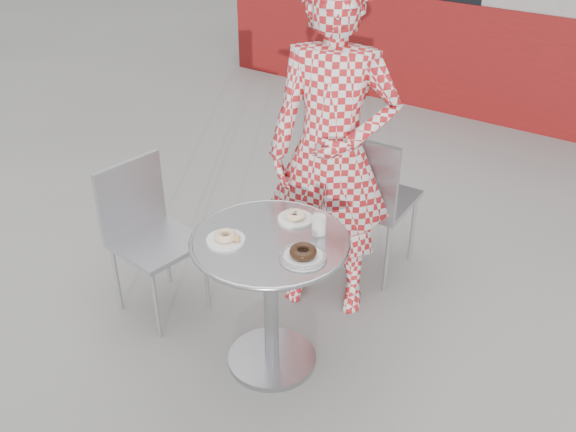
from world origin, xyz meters
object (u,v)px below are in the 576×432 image
Objects in this scene: chair_far at (371,227)px; chair_left at (159,268)px; milk_cup at (319,224)px; seated_person at (332,154)px; bistro_table at (270,272)px; plate_checker at (303,255)px; plate_near at (226,238)px; plate_far at (295,217)px.

chair_far is 1.09× the size of chair_left.
seated_person is at bearing 114.51° from milk_cup.
seated_person is (-0.04, 0.59, 0.34)m from bistro_table.
seated_person is 0.70m from plate_checker.
plate_near is 0.41m from milk_cup.
plate_checker is at bearing -11.08° from bistro_table.
chair_far is 0.91m from plate_far.
chair_far is 0.73m from seated_person.
plate_checker is 1.85× the size of milk_cup.
chair_far is 1.14m from plate_checker.
bistro_table is at bearing -82.73° from chair_left.
seated_person reaches higher than chair_left.
plate_checker is (0.94, -0.05, 0.48)m from chair_left.
milk_cup is at bearing 45.05° from bistro_table.
plate_checker is at bearing -50.19° from plate_far.
chair_left is 4.13× the size of plate_checker.
chair_far is 1.21m from plate_near.
plate_far is 0.31m from plate_checker.
chair_left is (-0.74, 0.01, -0.29)m from bistro_table.
seated_person reaches higher than plate_checker.
bistro_table is at bearing -105.48° from seated_person.
milk_cup is (0.15, -0.83, 0.50)m from chair_far.
milk_cup is (0.30, 0.28, 0.03)m from plate_near.
seated_person is at bearing 80.07° from chair_far.
plate_far is at bearing 129.81° from plate_checker.
plate_checker reaches higher than plate_far.
bistro_table is 3.59× the size of plate_checker.
plate_checker is (0.35, 0.08, -0.00)m from plate_near.
seated_person is 16.26× the size of milk_cup.
chair_far is at bearing 81.93° from plate_near.
plate_far is at bearing 87.30° from chair_far.
chair_far is at bearing 89.49° from bistro_table.
bistro_table is 0.28m from plate_far.
plate_checker is (0.20, -0.24, -0.00)m from plate_far.
seated_person is 0.74m from plate_near.
seated_person is 0.50m from milk_cup.
seated_person is 0.43m from plate_far.
plate_near is at bearing -94.26° from chair_left.
chair_left reaches higher than plate_far.
chair_left reaches higher than bistro_table.
plate_near is (-0.15, -0.32, 0.00)m from plate_far.
plate_far is 0.81× the size of plate_checker.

